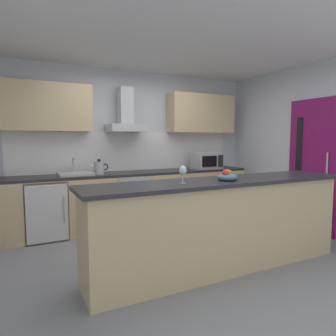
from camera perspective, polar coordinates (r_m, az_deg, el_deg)
ground at (r=3.98m, az=2.31°, el=-15.99°), size 5.59×4.61×0.02m
ceiling at (r=3.89m, az=2.47°, el=22.88°), size 5.59×4.61×0.02m
wall_back at (r=5.41m, az=-7.32°, el=3.87°), size 5.59×0.12×2.60m
wall_right at (r=5.28m, az=25.37°, el=3.35°), size 0.12×4.61×2.60m
backsplash_tile at (r=5.35m, az=-7.05°, el=3.10°), size 3.90×0.02×0.66m
counter_back at (r=5.15m, az=-5.78°, el=-5.71°), size 4.04×0.60×0.90m
counter_island at (r=3.48m, az=9.92°, el=-10.28°), size 3.12×0.64×1.00m
upper_cabinets at (r=5.22m, az=-6.54°, el=10.53°), size 3.99×0.32×0.70m
side_door at (r=5.20m, az=25.25°, el=0.31°), size 0.08×0.85×2.05m
oven at (r=5.08m, az=-7.13°, el=-5.78°), size 0.60×0.62×0.80m
refrigerator at (r=4.82m, az=-21.84°, el=-7.18°), size 0.58×0.60×0.85m
microwave at (r=5.65m, az=7.18°, el=1.39°), size 0.50×0.38×0.30m
sink at (r=4.80m, az=-16.86°, el=-0.96°), size 0.50×0.40×0.26m
kettle at (r=4.83m, az=-12.68°, el=0.09°), size 0.29×0.15×0.24m
range_hood at (r=5.12m, az=-7.80°, el=9.23°), size 0.62×0.45×0.72m
wine_glass at (r=3.04m, az=2.77°, el=-0.58°), size 0.08×0.08×0.18m
fruit_bowl at (r=3.32m, az=10.98°, el=-1.54°), size 0.22×0.22×0.13m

